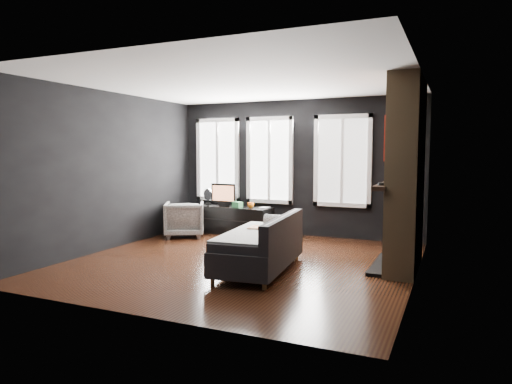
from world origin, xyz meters
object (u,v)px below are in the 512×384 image
at_px(monitor, 224,193).
at_px(mantel_vase, 392,176).
at_px(sofa, 259,243).
at_px(book, 261,203).
at_px(mug, 251,205).
at_px(media_console, 233,220).
at_px(armchair, 184,217).

bearing_deg(monitor, mantel_vase, -13.46).
relative_size(sofa, book, 8.92).
bearing_deg(mug, book, 24.76).
relative_size(mug, book, 0.63).
bearing_deg(media_console, mug, -4.40).
bearing_deg(monitor, mug, -4.57).
bearing_deg(monitor, book, 3.11).
bearing_deg(mug, monitor, 171.76).
bearing_deg(mug, media_console, 170.31).
distance_m(sofa, monitor, 3.14).
relative_size(book, mantel_vase, 1.21).
distance_m(armchair, monitor, 0.97).
distance_m(monitor, mug, 0.69).
bearing_deg(mantel_vase, book, 158.03).
height_order(media_console, book, book).
xyz_separation_m(monitor, book, (0.84, -0.01, -0.16)).
xyz_separation_m(media_console, mantel_vase, (3.25, -1.05, 1.03)).
distance_m(media_console, book, 0.72).
relative_size(media_console, mantel_vase, 9.46).
bearing_deg(mantel_vase, monitor, 162.87).
bearing_deg(monitor, armchair, -123.46).
bearing_deg(mantel_vase, media_console, 162.10).
bearing_deg(sofa, mantel_vase, 36.17).
xyz_separation_m(media_console, mug, (0.42, -0.07, 0.35)).
bearing_deg(book, sofa, -67.50).
bearing_deg(sofa, monitor, 121.68).
bearing_deg(mug, sofa, -63.09).
distance_m(media_console, monitor, 0.59).
height_order(armchair, media_console, armchair).
distance_m(monitor, book, 0.86).
relative_size(sofa, media_console, 1.14).
relative_size(armchair, monitor, 1.30).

